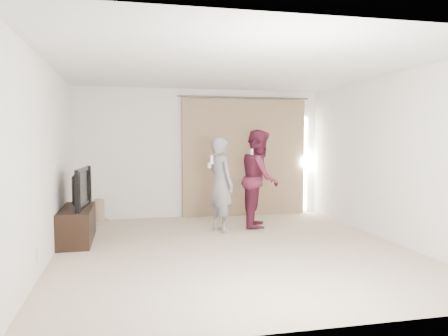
{
  "coord_description": "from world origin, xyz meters",
  "views": [
    {
      "loc": [
        -1.49,
        -6.07,
        1.62
      ],
      "look_at": [
        0.13,
        1.2,
        1.1
      ],
      "focal_mm": 35.0,
      "sensor_mm": 36.0,
      "label": 1
    }
  ],
  "objects": [
    {
      "name": "curtain",
      "position": [
        0.91,
        2.68,
        1.2
      ],
      "size": [
        2.8,
        0.11,
        2.46
      ],
      "color": "#A38164",
      "rests_on": "ground"
    },
    {
      "name": "person_man",
      "position": [
        0.09,
        1.24,
        0.81
      ],
      "size": [
        0.58,
        0.69,
        1.62
      ],
      "color": "gray",
      "rests_on": "ground"
    },
    {
      "name": "tv",
      "position": [
        -2.27,
        0.99,
        0.84
      ],
      "size": [
        0.23,
        1.1,
        0.63
      ],
      "primitive_type": "imported",
      "rotation": [
        0.0,
        0.0,
        1.49
      ],
      "color": "black",
      "rests_on": "tv_console"
    },
    {
      "name": "tv_console",
      "position": [
        -2.27,
        0.99,
        0.26
      ],
      "size": [
        0.47,
        1.37,
        0.53
      ],
      "primitive_type": "cube",
      "color": "black",
      "rests_on": "ground"
    },
    {
      "name": "wall_left",
      "position": [
        -2.5,
        -0.0,
        1.3
      ],
      "size": [
        0.04,
        5.5,
        2.6
      ],
      "color": "silver",
      "rests_on": "ground"
    },
    {
      "name": "person_woman",
      "position": [
        0.85,
        1.46,
        0.88
      ],
      "size": [
        0.91,
        1.03,
        1.76
      ],
      "color": "#5A1A2E",
      "rests_on": "ground"
    },
    {
      "name": "scratching_post",
      "position": [
        -2.01,
        2.4,
        0.18
      ],
      "size": [
        0.34,
        0.34,
        0.45
      ],
      "color": "tan",
      "rests_on": "ground"
    },
    {
      "name": "ceiling",
      "position": [
        0.0,
        0.0,
        2.6
      ],
      "size": [
        5.0,
        5.5,
        0.01
      ],
      "primitive_type": "cube",
      "color": "silver",
      "rests_on": "wall_back"
    },
    {
      "name": "wall_back",
      "position": [
        0.0,
        2.75,
        1.3
      ],
      "size": [
        5.0,
        0.04,
        2.6
      ],
      "primitive_type": "cube",
      "color": "silver",
      "rests_on": "ground"
    },
    {
      "name": "floor",
      "position": [
        0.0,
        0.0,
        0.0
      ],
      "size": [
        5.5,
        5.5,
        0.0
      ],
      "primitive_type": "plane",
      "color": "#CAB097",
      "rests_on": "ground"
    }
  ]
}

